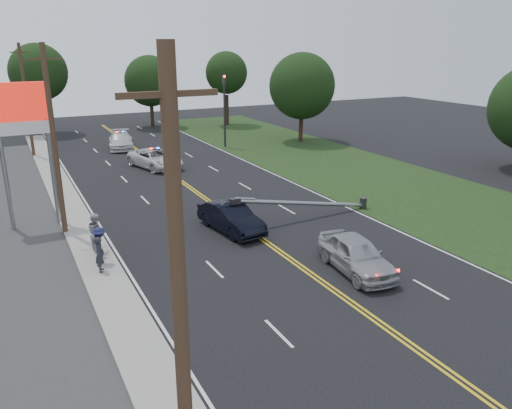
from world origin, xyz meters
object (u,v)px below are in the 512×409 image
utility_pole_far (26,100)px  bystander_a (100,254)px  bystander_b (96,232)px  bystander_d (98,240)px  crashed_sedan (231,218)px  traffic_signal (224,105)px  utility_pole_near (181,329)px  pylon_sign (22,121)px  bystander_c (100,245)px  waiting_sedan (356,255)px  emergency_a (155,159)px  utility_pole_mid (54,142)px  fallen_streetlight (311,203)px  emergency_b (121,140)px

utility_pole_far → bystander_a: (0.78, -28.06, -4.14)m
bystander_b → bystander_d: (-0.06, -0.70, -0.15)m
crashed_sedan → bystander_b: 7.15m
traffic_signal → utility_pole_far: utility_pole_far is taller
utility_pole_near → crashed_sedan: bearing=63.0°
pylon_sign → bystander_c: pylon_sign is taller
bystander_c → waiting_sedan: bearing=-115.0°
traffic_signal → pylon_sign: bearing=-139.6°
waiting_sedan → emergency_a: size_ratio=0.86×
utility_pole_mid → crashed_sedan: utility_pole_mid is taller
traffic_signal → emergency_a: size_ratio=1.26×
fallen_streetlight → emergency_b: 26.56m
pylon_sign → traffic_signal: pylon_sign is taller
utility_pole_near → waiting_sedan: 14.92m
utility_pole_far → bystander_d: bearing=-87.7°
traffic_signal → utility_pole_mid: 25.12m
bystander_a → bystander_c: 0.96m
emergency_a → waiting_sedan: bearing=-100.2°
pylon_sign → emergency_a: 15.47m
pylon_sign → utility_pole_near: utility_pole_near is taller
utility_pole_mid → bystander_d: utility_pole_mid is taller
fallen_streetlight → bystander_b: (-12.29, 0.50, 0.16)m
emergency_a → emergency_b: emergency_b is taller
pylon_sign → bystander_b: (2.40, -5.50, -4.92)m
emergency_a → fallen_streetlight: bearing=-90.4°
pylon_sign → bystander_c: bearing=-72.2°
utility_pole_near → crashed_sedan: 18.64m
pylon_sign → utility_pole_mid: utility_pole_mid is taller
emergency_b → bystander_a: (-7.23, -28.06, 0.15)m
utility_pole_near → traffic_signal: bearing=65.3°
crashed_sedan → utility_pole_far: bearing=99.5°
emergency_a → bystander_c: bystander_c is taller
utility_pole_far → emergency_a: bearing=-47.2°
crashed_sedan → bystander_c: 7.37m
crashed_sedan → bystander_a: 7.78m
pylon_sign → waiting_sedan: (12.48, -13.10, -5.18)m
bystander_a → utility_pole_far: bearing=13.3°
waiting_sedan → bystander_d: size_ratio=2.96×
pylon_sign → waiting_sedan: bearing=-46.4°
utility_pole_mid → waiting_sedan: 16.32m
utility_pole_near → utility_pole_mid: (0.00, 20.00, 0.00)m
utility_pole_far → bystander_c: bearing=-87.9°
bystander_a → pylon_sign: bearing=26.2°
pylon_sign → bystander_d: (2.34, -6.19, -5.07)m
crashed_sedan → bystander_a: size_ratio=2.90×
waiting_sedan → emergency_a: 23.77m
bystander_b → crashed_sedan: bearing=-103.0°
utility_pole_near → bystander_b: utility_pole_near is taller
pylon_sign → emergency_b: 22.67m
utility_pole_far → utility_pole_near: bearing=-90.0°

